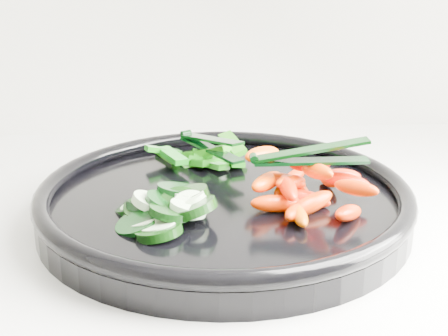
{
  "coord_description": "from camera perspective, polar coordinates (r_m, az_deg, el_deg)",
  "views": [
    {
      "loc": [
        0.11,
        1.1,
        1.19
      ],
      "look_at": [
        0.17,
        1.68,
        0.99
      ],
      "focal_mm": 50.0,
      "sensor_mm": 36.0,
      "label": 1
    }
  ],
  "objects": [
    {
      "name": "tong_carrot",
      "position": [
        0.6,
        7.65,
        1.11
      ],
      "size": [
        0.11,
        0.02,
        0.02
      ],
      "color": "black",
      "rests_on": "carrot_pile"
    },
    {
      "name": "pepper_pile",
      "position": [
        0.72,
        -1.83,
        1.07
      ],
      "size": [
        0.12,
        0.09,
        0.04
      ],
      "color": "#126E0A",
      "rests_on": "veggie_tray"
    },
    {
      "name": "veggie_tray",
      "position": [
        0.63,
        0.0,
        -2.98
      ],
      "size": [
        0.49,
        0.49,
        0.04
      ],
      "color": "black",
      "rests_on": "counter"
    },
    {
      "name": "tong_pepper",
      "position": [
        0.71,
        -1.38,
        2.27
      ],
      "size": [
        0.07,
        0.11,
        0.02
      ],
      "color": "black",
      "rests_on": "pepper_pile"
    },
    {
      "name": "cucumber_pile",
      "position": [
        0.58,
        -5.59,
        -3.63
      ],
      "size": [
        0.11,
        0.12,
        0.04
      ],
      "color": "black",
      "rests_on": "veggie_tray"
    },
    {
      "name": "carrot_pile",
      "position": [
        0.6,
        7.23,
        -1.74
      ],
      "size": [
        0.13,
        0.15,
        0.05
      ],
      "color": "#F35A00",
      "rests_on": "veggie_tray"
    }
  ]
}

